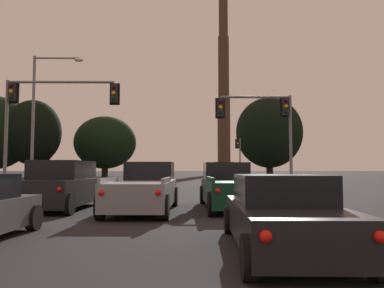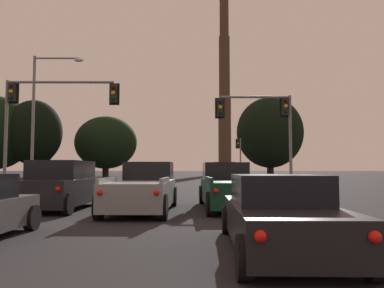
{
  "view_description": "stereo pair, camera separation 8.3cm",
  "coord_description": "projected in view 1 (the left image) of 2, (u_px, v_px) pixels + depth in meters",
  "views": [
    {
      "loc": [
        1.65,
        0.01,
        1.54
      ],
      "look_at": [
        1.92,
        28.21,
        3.43
      ],
      "focal_mm": 35.0,
      "sensor_mm": 36.0,
      "label": 1
    },
    {
      "loc": [
        1.73,
        0.01,
        1.54
      ],
      "look_at": [
        1.92,
        28.21,
        3.43
      ],
      "focal_mm": 35.0,
      "sensor_mm": 36.0,
      "label": 2
    }
  ],
  "objects": [
    {
      "name": "suv_left_lane_front",
      "position": [
        62.0,
        186.0,
        14.4
      ],
      "size": [
        2.19,
        4.94,
        1.86
      ],
      "rotation": [
        0.0,
        0.0,
        -0.02
      ],
      "color": "black",
      "rests_on": "ground_plane"
    },
    {
      "name": "street_lamp",
      "position": [
        41.0,
        108.0,
        25.48
      ],
      "size": [
        3.44,
        0.36,
        9.31
      ],
      "color": "slate",
      "rests_on": "ground_plane"
    },
    {
      "name": "traffic_light_far_right",
      "position": [
        239.0,
        153.0,
        47.25
      ],
      "size": [
        0.78,
        0.5,
        5.44
      ],
      "color": "slate",
      "rests_on": "ground_plane"
    },
    {
      "name": "smokestack",
      "position": [
        224.0,
        95.0,
        112.21
      ],
      "size": [
        6.08,
        6.08,
        60.55
      ],
      "color": "#3C2B22",
      "rests_on": "ground_plane"
    },
    {
      "name": "treeline_right_mid",
      "position": [
        33.0,
        133.0,
        68.42
      ],
      "size": [
        10.14,
        9.13,
        14.2
      ],
      "color": "black",
      "rests_on": "ground_plane"
    },
    {
      "name": "sedan_right_lane_second",
      "position": [
        282.0,
        215.0,
        7.11
      ],
      "size": [
        2.14,
        4.76,
        1.43
      ],
      "rotation": [
        0.0,
        0.0,
        -0.04
      ],
      "color": "black",
      "rests_on": "ground_plane"
    },
    {
      "name": "treeline_center_right",
      "position": [
        36.0,
        136.0,
        69.89
      ],
      "size": [
        8.1,
        7.29,
        13.62
      ],
      "color": "black",
      "rests_on": "ground_plane"
    },
    {
      "name": "pickup_truck_center_lane_front",
      "position": [
        145.0,
        189.0,
        13.78
      ],
      "size": [
        2.33,
        5.56,
        1.82
      ],
      "rotation": [
        0.0,
        0.0,
        -0.03
      ],
      "color": "gray",
      "rests_on": "ground_plane"
    },
    {
      "name": "pickup_truck_right_lane_front",
      "position": [
        230.0,
        188.0,
        14.75
      ],
      "size": [
        2.31,
        5.55,
        1.82
      ],
      "rotation": [
        0.0,
        0.0,
        0.03
      ],
      "color": "#0F3823",
      "rests_on": "ground_plane"
    },
    {
      "name": "treeline_left_mid",
      "position": [
        105.0,
        143.0,
        77.41
      ],
      "size": [
        12.75,
        11.47,
        12.47
      ],
      "color": "black",
      "rests_on": "ground_plane"
    },
    {
      "name": "treeline_far_left",
      "position": [
        269.0,
        133.0,
        70.87
      ],
      "size": [
        12.54,
        11.28,
        15.2
      ],
      "color": "black",
      "rests_on": "ground_plane"
    },
    {
      "name": "traffic_light_overhead_right",
      "position": [
        266.0,
        119.0,
        22.2
      ],
      "size": [
        4.65,
        0.5,
        5.92
      ],
      "color": "slate",
      "rests_on": "ground_plane"
    },
    {
      "name": "traffic_light_overhead_left",
      "position": [
        44.0,
        107.0,
        20.86
      ],
      "size": [
        6.45,
        0.5,
        6.51
      ],
      "color": "slate",
      "rests_on": "ground_plane"
    }
  ]
}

